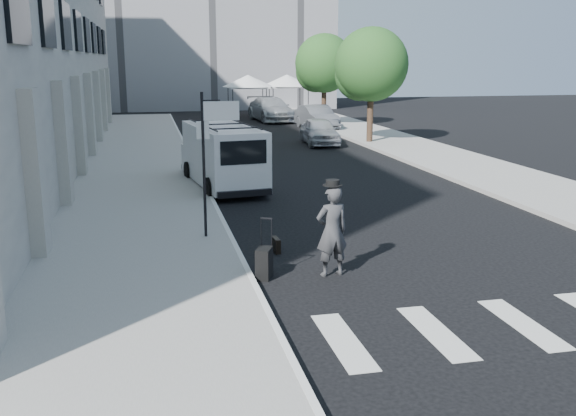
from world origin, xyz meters
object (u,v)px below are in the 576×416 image
suitcase (264,263)px  parked_car_b (317,117)px  cargo_van (222,155)px  parked_car_a (320,131)px  businessman (332,231)px  briefcase (276,245)px  parked_car_c (271,109)px

suitcase → parked_car_b: size_ratio=0.27×
cargo_van → parked_car_b: bearing=57.7°
cargo_van → parked_car_a: bearing=50.8°
parked_car_a → businessman: bearing=-100.4°
briefcase → businessman: bearing=-70.5°
suitcase → parked_car_b: bearing=97.4°
cargo_van → parked_car_b: 19.50m
parked_car_c → parked_car_b: bearing=-79.2°
suitcase → cargo_van: (0.33, 9.87, 0.79)m
suitcase → parked_car_c: size_ratio=0.21×
briefcase → parked_car_a: size_ratio=0.11×
cargo_van → parked_car_c: cargo_van is taller
businessman → parked_car_b: 28.58m
briefcase → cargo_van: cargo_van is taller
businessman → cargo_van: (-1.07, 9.98, 0.17)m
parked_car_a → briefcase: bearing=-104.0°
businessman → parked_car_a: size_ratio=0.46×
businessman → suitcase: bearing=-13.6°
suitcase → parked_car_b: (8.48, 27.57, 0.44)m
briefcase → parked_car_c: parked_car_c is taller
cargo_van → parked_car_b: size_ratio=1.26×
parked_car_a → parked_car_b: 7.58m
suitcase → parked_car_a: parked_car_a is taller
cargo_van → parked_car_a: cargo_van is taller
businessman → parked_car_b: size_ratio=0.41×
suitcase → parked_car_c: 34.26m
cargo_van → parked_car_c: bearing=67.4°
suitcase → cargo_van: 9.91m
suitcase → cargo_van: bearing=112.6°
businessman → briefcase: (-0.80, 1.87, -0.78)m
parked_car_b → parked_car_c: 6.29m
briefcase → parked_car_b: (7.88, 25.82, 0.59)m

